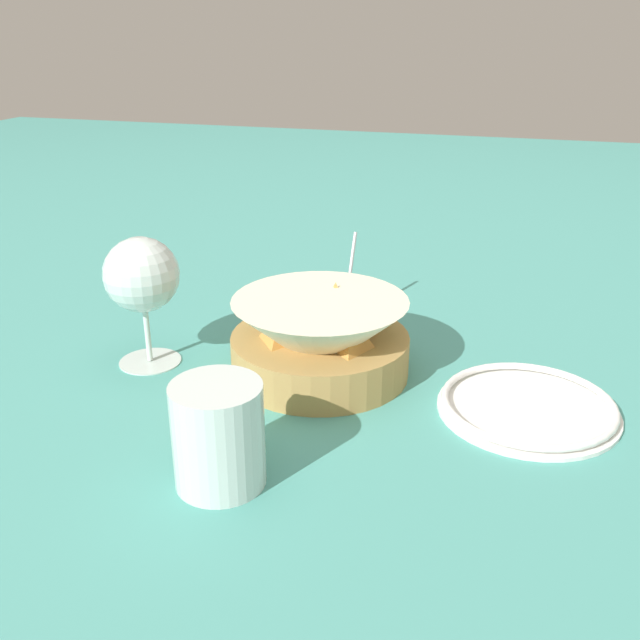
# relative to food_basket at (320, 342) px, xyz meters

# --- Properties ---
(ground_plane) EXTENTS (4.00, 4.00, 0.00)m
(ground_plane) POSITION_rel_food_basket_xyz_m (-0.01, -0.02, -0.04)
(ground_plane) COLOR teal
(food_basket) EXTENTS (0.21, 0.21, 0.10)m
(food_basket) POSITION_rel_food_basket_xyz_m (0.00, 0.00, 0.00)
(food_basket) COLOR #B2894C
(food_basket) RESTS_ON ground_plane
(sauce_cup) EXTENTS (0.08, 0.07, 0.12)m
(sauce_cup) POSITION_rel_food_basket_xyz_m (0.18, 0.01, -0.02)
(sauce_cup) COLOR #B7B7BC
(sauce_cup) RESTS_ON ground_plane
(wine_glass) EXTENTS (0.09, 0.09, 0.16)m
(wine_glass) POSITION_rel_food_basket_xyz_m (-0.03, 0.21, 0.07)
(wine_glass) COLOR silver
(wine_glass) RESTS_ON ground_plane
(beer_mug) EXTENTS (0.12, 0.08, 0.10)m
(beer_mug) POSITION_rel_food_basket_xyz_m (-0.24, 0.02, 0.00)
(beer_mug) COLOR silver
(beer_mug) RESTS_ON ground_plane
(side_plate) EXTENTS (0.20, 0.20, 0.01)m
(side_plate) POSITION_rel_food_basket_xyz_m (-0.02, -0.24, -0.03)
(side_plate) COLOR white
(side_plate) RESTS_ON ground_plane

